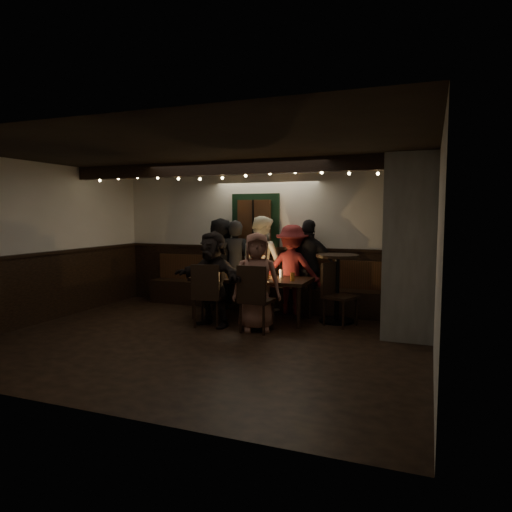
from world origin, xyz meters
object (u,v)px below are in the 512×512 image
at_px(high_top, 337,279).
at_px(person_g, 256,282).
at_px(person_a, 221,263).
at_px(chair_end, 336,290).
at_px(chair_near_right, 254,295).
at_px(person_b, 235,265).
at_px(dining_table, 252,281).
at_px(chair_near_left, 207,292).
at_px(person_c, 262,263).
at_px(person_f, 213,279).
at_px(person_d, 292,270).
at_px(person_e, 309,267).

relative_size(high_top, person_g, 0.75).
bearing_deg(person_a, chair_end, 155.96).
height_order(chair_end, high_top, high_top).
relative_size(chair_near_right, person_b, 0.61).
bearing_deg(person_a, dining_table, 132.10).
xyz_separation_m(chair_near_left, high_top, (1.82, 1.07, 0.14)).
xyz_separation_m(dining_table, chair_near_left, (-0.44, -0.77, -0.09)).
relative_size(chair_near_left, person_b, 0.60).
height_order(person_c, person_f, person_c).
bearing_deg(dining_table, person_c, 96.73).
bearing_deg(person_d, chair_end, 148.92).
relative_size(high_top, person_f, 0.74).
xyz_separation_m(high_top, person_b, (-1.97, 0.36, 0.12)).
bearing_deg(chair_near_right, person_e, 75.23).
height_order(chair_near_left, person_c, person_c).
xyz_separation_m(person_c, person_e, (0.88, 0.05, -0.03)).
relative_size(chair_near_right, person_d, 0.64).
xyz_separation_m(high_top, person_e, (-0.59, 0.46, 0.13)).
relative_size(person_d, person_e, 0.94).
bearing_deg(person_a, person_e, 171.79).
bearing_deg(person_e, person_d, 30.39).
bearing_deg(person_g, dining_table, 92.92).
distance_m(dining_table, person_g, 0.76).
distance_m(person_a, person_b, 0.33).
bearing_deg(high_top, person_e, 142.36).
relative_size(chair_near_right, high_top, 0.91).
relative_size(high_top, person_a, 0.66).
xyz_separation_m(chair_near_left, chair_end, (1.84, 0.88, -0.00)).
relative_size(person_b, person_g, 1.11).
bearing_deg(chair_near_right, person_c, 106.52).
bearing_deg(chair_end, chair_near_left, -154.27).
distance_m(dining_table, person_d, 0.83).
distance_m(chair_near_right, person_d, 1.48).
bearing_deg(person_f, person_d, 71.37).
xyz_separation_m(high_top, person_g, (-1.04, -0.97, 0.04)).
xyz_separation_m(chair_end, person_g, (-1.05, -0.79, 0.19)).
bearing_deg(chair_near_left, person_a, 107.61).
height_order(chair_end, person_a, person_a).
height_order(dining_table, chair_near_right, chair_near_right).
distance_m(dining_table, chair_end, 1.40).
bearing_deg(person_a, person_c, 169.25).
bearing_deg(chair_near_left, person_e, 51.16).
bearing_deg(person_d, person_f, 53.48).
distance_m(person_a, person_d, 1.44).
relative_size(dining_table, person_d, 1.25).
bearing_deg(chair_near_right, chair_near_left, 175.62).
distance_m(dining_table, person_f, 0.78).
bearing_deg(chair_near_right, dining_table, 114.24).
xyz_separation_m(dining_table, person_a, (-0.92, 0.74, 0.20)).
height_order(high_top, person_g, person_g).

